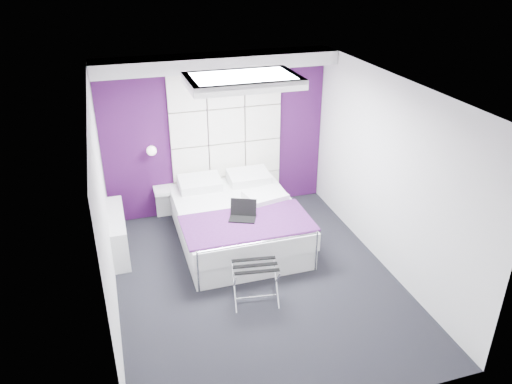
# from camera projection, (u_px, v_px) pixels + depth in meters

# --- Properties ---
(floor) EXTENTS (4.40, 4.40, 0.00)m
(floor) POSITION_uv_depth(u_px,v_px,m) (257.00, 281.00, 6.63)
(floor) COLOR black
(floor) RESTS_ON ground
(ceiling) EXTENTS (4.40, 4.40, 0.00)m
(ceiling) POSITION_uv_depth(u_px,v_px,m) (258.00, 88.00, 5.48)
(ceiling) COLOR white
(ceiling) RESTS_ON wall_back
(wall_back) EXTENTS (3.60, 0.00, 3.60)m
(wall_back) POSITION_uv_depth(u_px,v_px,m) (216.00, 135.00, 7.94)
(wall_back) COLOR white
(wall_back) RESTS_ON floor
(wall_left) EXTENTS (0.00, 4.40, 4.40)m
(wall_left) POSITION_uv_depth(u_px,v_px,m) (104.00, 215.00, 5.58)
(wall_left) COLOR white
(wall_left) RESTS_ON floor
(wall_right) EXTENTS (0.00, 4.40, 4.40)m
(wall_right) POSITION_uv_depth(u_px,v_px,m) (388.00, 176.00, 6.53)
(wall_right) COLOR white
(wall_right) RESTS_ON floor
(accent_wall) EXTENTS (3.58, 0.02, 2.58)m
(accent_wall) POSITION_uv_depth(u_px,v_px,m) (217.00, 135.00, 7.93)
(accent_wall) COLOR #390E40
(accent_wall) RESTS_ON wall_back
(soffit) EXTENTS (3.58, 0.50, 0.20)m
(soffit) POSITION_uv_depth(u_px,v_px,m) (217.00, 62.00, 7.19)
(soffit) COLOR white
(soffit) RESTS_ON wall_back
(headboard) EXTENTS (1.80, 0.08, 2.30)m
(headboard) POSITION_uv_depth(u_px,v_px,m) (227.00, 143.00, 7.98)
(headboard) COLOR silver
(headboard) RESTS_ON wall_back
(skylight) EXTENTS (1.36, 0.86, 0.12)m
(skylight) POSITION_uv_depth(u_px,v_px,m) (243.00, 80.00, 6.01)
(skylight) COLOR white
(skylight) RESTS_ON ceiling
(wall_lamp) EXTENTS (0.15, 0.15, 0.15)m
(wall_lamp) POSITION_uv_depth(u_px,v_px,m) (151.00, 150.00, 7.58)
(wall_lamp) COLOR white
(wall_lamp) RESTS_ON wall_back
(radiator) EXTENTS (0.22, 1.20, 0.60)m
(radiator) POSITION_uv_depth(u_px,v_px,m) (118.00, 233.00, 7.16)
(radiator) COLOR white
(radiator) RESTS_ON floor
(bed) EXTENTS (1.77, 2.14, 0.75)m
(bed) POSITION_uv_depth(u_px,v_px,m) (237.00, 222.00, 7.41)
(bed) COLOR white
(bed) RESTS_ON floor
(nightstand) EXTENTS (0.44, 0.34, 0.05)m
(nightstand) POSITION_uv_depth(u_px,v_px,m) (168.00, 190.00, 7.90)
(nightstand) COLOR white
(nightstand) RESTS_ON wall_back
(luggage_rack) EXTENTS (0.55, 0.40, 0.54)m
(luggage_rack) POSITION_uv_depth(u_px,v_px,m) (255.00, 283.00, 6.15)
(luggage_rack) COLOR silver
(luggage_rack) RESTS_ON floor
(laptop) EXTENTS (0.36, 0.26, 0.26)m
(laptop) POSITION_uv_depth(u_px,v_px,m) (242.00, 213.00, 6.92)
(laptop) COLOR black
(laptop) RESTS_ON bed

